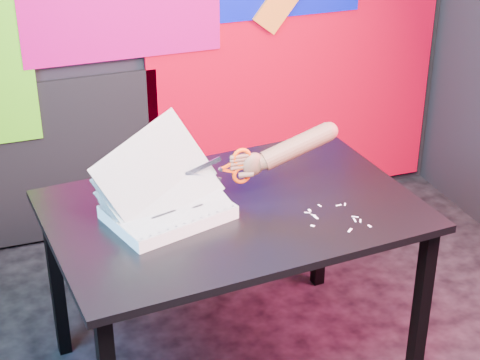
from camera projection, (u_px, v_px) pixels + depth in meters
name	position (u px, v px, depth m)	size (l,w,h in m)	color
room	(295.00, 70.00, 2.50)	(3.01, 3.01, 2.71)	black
backdrop	(187.00, 50.00, 3.92)	(2.88, 0.05, 2.08)	#C1001B
work_table	(233.00, 226.00, 2.98)	(1.41, 1.00, 0.75)	black
printout_stack	(167.00, 210.00, 2.86)	(0.51, 0.40, 0.38)	white
scissors	(237.00, 167.00, 2.95)	(0.26, 0.02, 0.15)	#959CB7
hand_forearm	(290.00, 149.00, 2.99)	(0.42, 0.08, 0.17)	brown
paper_clippings	(335.00, 217.00, 2.88)	(0.20, 0.22, 0.00)	white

